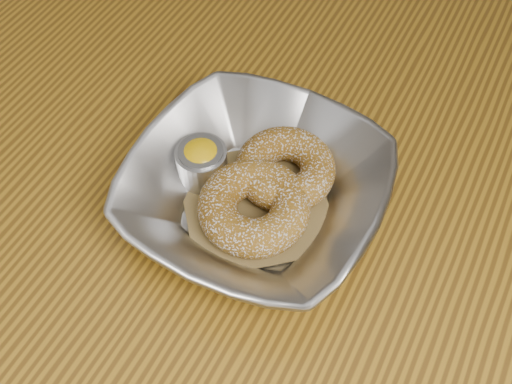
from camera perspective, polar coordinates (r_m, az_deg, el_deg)
The scene contains 7 objects.
ground_plane at distance 1.35m, azimuth -1.88°, elevation -15.60°, with size 4.00×4.00×0.00m, color #565659.
table at distance 0.76m, azimuth -3.18°, elevation 1.00°, with size 1.20×0.80×0.75m.
serving_bowl at distance 0.60m, azimuth 0.00°, elevation 0.06°, with size 0.25×0.25×0.06m, color #B4B7BC.
parchment at distance 0.61m, azimuth 0.00°, elevation -1.13°, with size 0.14×0.14×0.00m, color olive.
donut_back at distance 0.62m, azimuth 2.79°, elevation 2.24°, with size 0.10×0.10×0.04m, color #8A5A17.
donut_front at distance 0.59m, azimuth -0.19°, elevation -1.44°, with size 0.11×0.11×0.04m, color #8A5A17.
ramekin at distance 0.62m, azimuth -5.19°, elevation 2.90°, with size 0.05×0.05×0.05m.
Camera 1 is at (0.25, -0.38, 1.27)m, focal length 42.00 mm.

